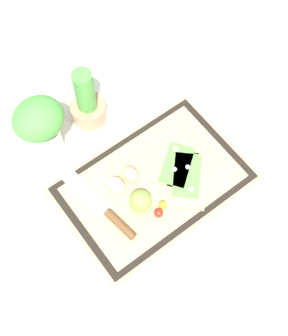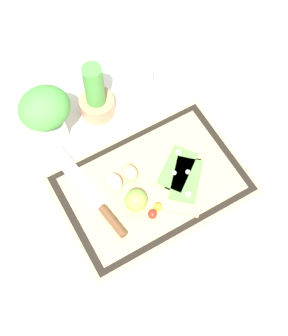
{
  "view_description": "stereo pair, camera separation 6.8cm",
  "coord_description": "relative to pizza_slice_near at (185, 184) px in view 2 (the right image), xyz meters",
  "views": [
    {
      "loc": [
        -0.33,
        -0.39,
        1.17
      ],
      "look_at": [
        0.0,
        0.04,
        0.03
      ],
      "focal_mm": 50.0,
      "sensor_mm": 36.0,
      "label": 1
    },
    {
      "loc": [
        -0.27,
        -0.43,
        1.17
      ],
      "look_at": [
        0.0,
        0.04,
        0.03
      ],
      "focal_mm": 50.0,
      "sensor_mm": 36.0,
      "label": 2
    }
  ],
  "objects": [
    {
      "name": "herb_pot",
      "position": [
        -0.09,
        0.33,
        0.05
      ],
      "size": [
        0.1,
        0.1,
        0.2
      ],
      "color": "#AD7A5B",
      "rests_on": "ground_plane"
    },
    {
      "name": "cutting_board",
      "position": [
        -0.08,
        0.05,
        -0.01
      ],
      "size": [
        0.51,
        0.34,
        0.02
      ],
      "color": "tan",
      "rests_on": "ground_plane"
    },
    {
      "name": "knife",
      "position": [
        -0.23,
        0.06,
        0.0
      ],
      "size": [
        0.08,
        0.32,
        0.02
      ],
      "color": "silver",
      "rests_on": "cutting_board"
    },
    {
      "name": "cherry_tomato_yellow",
      "position": [
        -0.1,
        -0.02,
        0.01
      ],
      "size": [
        0.02,
        0.02,
        0.02
      ],
      "primitive_type": "sphere",
      "color": "gold",
      "rests_on": "cutting_board"
    },
    {
      "name": "ground_plane",
      "position": [
        -0.08,
        0.05,
        -0.02
      ],
      "size": [
        6.0,
        6.0,
        0.0
      ],
      "primitive_type": "plane",
      "color": "silver"
    },
    {
      "name": "egg_brown",
      "position": [
        -0.12,
        0.1,
        0.01
      ],
      "size": [
        0.04,
        0.05,
        0.04
      ],
      "primitive_type": "ellipsoid",
      "color": "tan",
      "rests_on": "cutting_board"
    },
    {
      "name": "pizza_slice_near",
      "position": [
        0.0,
        0.0,
        0.0
      ],
      "size": [
        0.19,
        0.19,
        0.02
      ],
      "color": "tan",
      "rests_on": "cutting_board"
    },
    {
      "name": "herb_glass",
      "position": [
        -0.24,
        0.32,
        0.1
      ],
      "size": [
        0.14,
        0.12,
        0.21
      ],
      "color": "silver",
      "rests_on": "ground_plane"
    },
    {
      "name": "pizza_slice_far",
      "position": [
        0.01,
        0.06,
        0.0
      ],
      "size": [
        0.19,
        0.18,
        0.02
      ],
      "color": "tan",
      "rests_on": "cutting_board"
    },
    {
      "name": "lime",
      "position": [
        -0.14,
        0.02,
        0.02
      ],
      "size": [
        0.06,
        0.06,
        0.06
      ],
      "primitive_type": "sphere",
      "color": "#7FB742",
      "rests_on": "cutting_board"
    },
    {
      "name": "egg_pink",
      "position": [
        -0.16,
        0.09,
        0.01
      ],
      "size": [
        0.04,
        0.05,
        0.04
      ],
      "primitive_type": "ellipsoid",
      "color": "beige",
      "rests_on": "cutting_board"
    },
    {
      "name": "sauce_jar",
      "position": [
        0.05,
        0.34,
        0.02
      ],
      "size": [
        0.09,
        0.09,
        0.11
      ],
      "color": "silver",
      "rests_on": "ground_plane"
    },
    {
      "name": "cherry_tomato_red",
      "position": [
        -0.12,
        -0.03,
        0.01
      ],
      "size": [
        0.02,
        0.02,
        0.02
      ],
      "primitive_type": "sphere",
      "color": "red",
      "rests_on": "cutting_board"
    }
  ]
}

